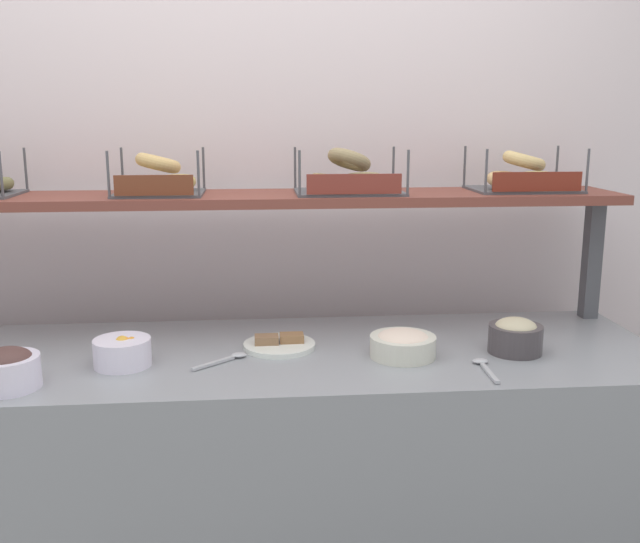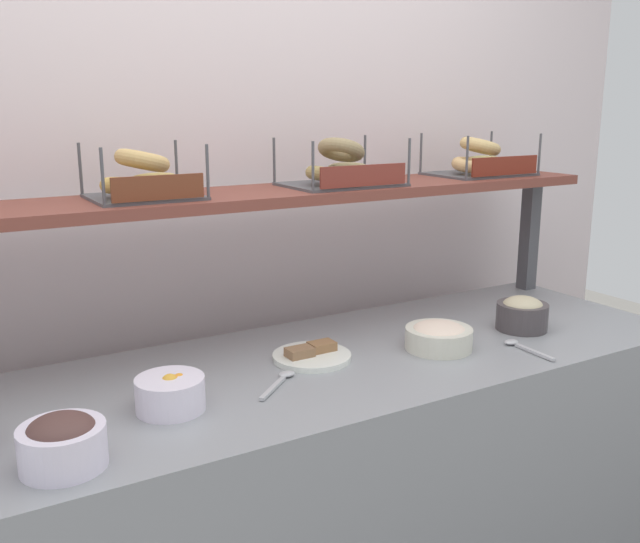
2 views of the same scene
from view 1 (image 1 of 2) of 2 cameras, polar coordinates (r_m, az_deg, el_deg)
back_wall at (r=2.56m, az=-5.26°, el=5.04°), size 3.56×0.06×2.40m
deli_counter at (r=2.27m, az=-4.84°, el=-16.63°), size 2.36×0.70×0.85m
shelf_riser_right at (r=2.56m, az=20.77°, el=0.91°), size 0.05×0.05×0.40m
upper_shelf at (r=2.27m, az=-5.28°, el=5.79°), size 2.32×0.32×0.03m
bowl_tuna_salad at (r=2.14m, az=15.24°, el=-4.93°), size 0.15×0.15×0.10m
bowl_fruit_salad at (r=2.04m, az=-15.45°, el=-6.16°), size 0.16×0.16×0.08m
bowl_potato_salad at (r=2.05m, az=6.57°, el=-5.72°), size 0.19×0.19×0.08m
bowl_chocolate_spread at (r=1.97m, az=-23.67°, el=-7.08°), size 0.16×0.16×0.10m
serving_plate_white at (r=2.12m, az=-3.28°, el=-5.78°), size 0.21×0.21×0.04m
serving_spoon_near_plate at (r=2.03m, az=-7.38°, el=-6.87°), size 0.15×0.12×0.01m
serving_spoon_by_edge at (r=2.00m, az=12.89°, el=-7.35°), size 0.04×0.18×0.01m
bagel_basket_sesame at (r=2.28m, az=-12.76°, el=7.14°), size 0.29×0.27×0.14m
bagel_basket_everything at (r=2.27m, az=2.25°, el=7.42°), size 0.34×0.26×0.15m
bagel_basket_plain at (r=2.44m, az=15.79°, el=7.24°), size 0.33×0.26×0.14m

